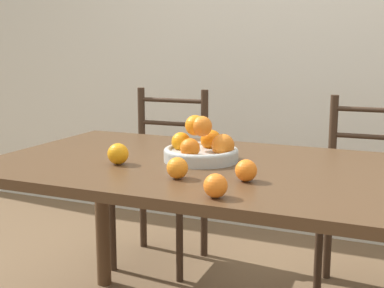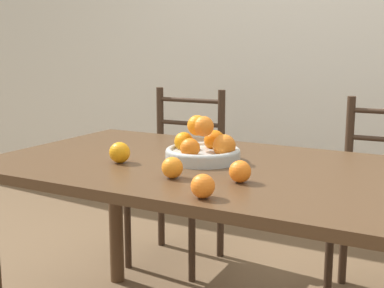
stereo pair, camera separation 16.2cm
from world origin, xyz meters
name	(u,v)px [view 1 (the left image)]	position (x,y,z in m)	size (l,w,h in m)	color
wall_back	(322,23)	(0.00, 1.51, 1.30)	(8.00, 0.06, 2.60)	silver
dining_table	(235,192)	(0.00, 0.00, 0.67)	(1.78, 0.93, 0.76)	#4C331E
fruit_bowl	(202,148)	(-0.14, 0.04, 0.81)	(0.27, 0.27, 0.17)	#B2B7B2
orange_loose_0	(246,170)	(0.10, -0.18, 0.79)	(0.07, 0.07, 0.07)	orange
orange_loose_1	(216,186)	(0.08, -0.39, 0.79)	(0.07, 0.07, 0.07)	orange
orange_loose_2	(118,154)	(-0.39, -0.14, 0.80)	(0.08, 0.08, 0.08)	orange
orange_loose_3	(177,168)	(-0.11, -0.24, 0.79)	(0.07, 0.07, 0.07)	orange
chair_left	(162,177)	(-0.68, 0.77, 0.47)	(0.44, 0.42, 0.94)	#382619
chair_right	(369,200)	(0.39, 0.77, 0.47)	(0.44, 0.42, 0.94)	#382619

